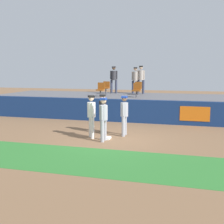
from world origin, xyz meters
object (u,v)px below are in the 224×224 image
at_px(player_coach_visitor, 103,116).
at_px(player_umpire, 103,111).
at_px(spectator_capped, 114,78).
at_px(seat_back_center, 138,87).
at_px(seat_front_left, 101,89).
at_px(spectator_hooded, 135,78).
at_px(seat_back_left, 106,87).
at_px(seat_front_center, 137,89).
at_px(spectator_casual, 141,78).
at_px(player_fielder_home, 91,113).
at_px(player_runner_visitor, 124,113).
at_px(first_base, 106,138).

xyz_separation_m(player_coach_visitor, player_umpire, (-0.50, 1.47, 0.00)).
bearing_deg(spectator_capped, seat_back_center, 154.00).
bearing_deg(seat_front_left, spectator_hooded, 57.67).
distance_m(player_umpire, seat_front_left, 4.74).
height_order(seat_back_left, seat_front_center, same).
height_order(seat_front_center, spectator_casual, spectator_casual).
distance_m(seat_back_left, seat_front_center, 3.02).
relative_size(player_coach_visitor, seat_front_left, 2.09).
bearing_deg(player_fielder_home, player_coach_visitor, 22.62).
height_order(player_runner_visitor, player_coach_visitor, player_coach_visitor).
bearing_deg(seat_back_left, player_umpire, -74.65).
height_order(player_coach_visitor, seat_back_center, seat_back_center).
bearing_deg(player_umpire, player_runner_visitor, 71.37).
bearing_deg(player_coach_visitor, spectator_hooded, -176.07).
bearing_deg(player_fielder_home, seat_back_left, 158.48).
distance_m(seat_front_left, spectator_capped, 2.64).
height_order(player_umpire, seat_front_left, seat_front_left).
distance_m(seat_back_center, spectator_capped, 2.09).
relative_size(player_coach_visitor, player_umpire, 1.00).
height_order(player_fielder_home, player_coach_visitor, player_fielder_home).
height_order(spectator_capped, spectator_casual, spectator_casual).
xyz_separation_m(player_runner_visitor, seat_back_center, (-0.61, 6.51, 0.72)).
distance_m(player_fielder_home, player_runner_visitor, 1.45).
height_order(player_fielder_home, seat_back_center, seat_back_center).
height_order(seat_back_center, spectator_capped, spectator_capped).
bearing_deg(seat_front_center, seat_back_center, 98.02).
distance_m(first_base, spectator_casual, 8.50).
bearing_deg(seat_back_center, spectator_capped, 157.44).
height_order(seat_back_center, spectator_casual, spectator_casual).
xyz_separation_m(seat_front_left, spectator_casual, (2.01, 2.65, 0.62)).
relative_size(seat_back_center, spectator_casual, 0.45).
bearing_deg(spectator_hooded, player_runner_visitor, 89.84).
relative_size(first_base, seat_front_center, 0.48).
xyz_separation_m(player_coach_visitor, seat_front_left, (-2.01, 5.91, 0.72)).
height_order(seat_front_left, seat_back_center, same).
xyz_separation_m(seat_back_left, spectator_capped, (0.33, 0.77, 0.60)).
bearing_deg(seat_front_center, player_umpire, -99.17).
relative_size(player_umpire, seat_front_center, 2.10).
bearing_deg(seat_front_left, seat_back_left, 96.29).
distance_m(seat_front_center, spectator_capped, 3.37).
bearing_deg(player_fielder_home, player_runner_visitor, 87.44).
height_order(seat_back_left, seat_back_center, same).
bearing_deg(spectator_capped, player_coach_visitor, 99.07).
xyz_separation_m(first_base, spectator_capped, (-1.85, 8.09, 2.30)).
height_order(first_base, player_fielder_home, player_fielder_home).
bearing_deg(player_fielder_home, first_base, 50.78).
distance_m(seat_back_left, spectator_capped, 1.03).
bearing_deg(player_umpire, spectator_capped, -173.13).
relative_size(seat_front_left, seat_back_center, 1.00).
xyz_separation_m(player_coach_visitor, seat_front_center, (0.22, 5.91, 0.72)).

